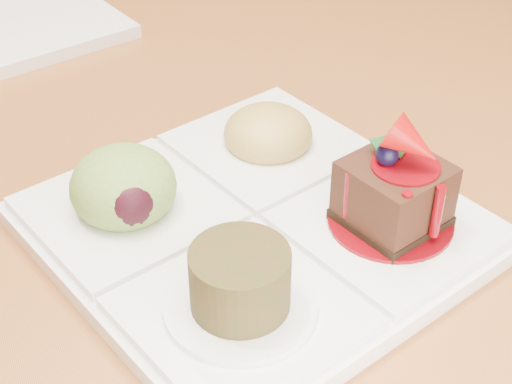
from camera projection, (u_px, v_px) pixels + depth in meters
name	position (u px, v px, depth m)	size (l,w,h in m)	color
ground	(94.00, 325.00, 1.45)	(6.00, 6.00, 0.00)	#5A3219
sampler_plate	(251.00, 211.00, 0.48)	(0.30, 0.30, 0.09)	white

